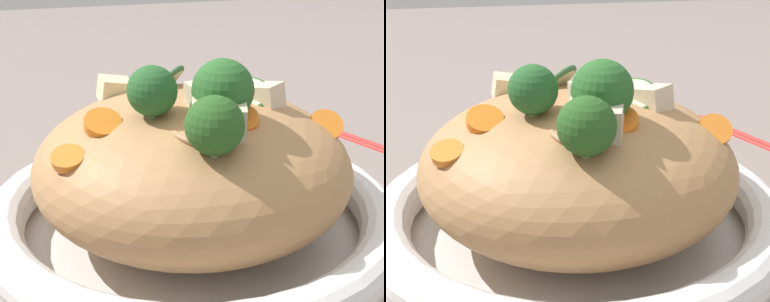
{
  "view_description": "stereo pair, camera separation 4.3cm",
  "coord_description": "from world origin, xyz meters",
  "views": [
    {
      "loc": [
        -0.38,
        0.12,
        0.26
      ],
      "look_at": [
        0.0,
        0.0,
        0.09
      ],
      "focal_mm": 51.46,
      "sensor_mm": 36.0,
      "label": 1
    },
    {
      "loc": [
        -0.39,
        0.08,
        0.26
      ],
      "look_at": [
        0.0,
        0.0,
        0.09
      ],
      "focal_mm": 51.46,
      "sensor_mm": 36.0,
      "label": 2
    }
  ],
  "objects": [
    {
      "name": "ground_plane",
      "position": [
        0.0,
        0.0,
        0.0
      ],
      "size": [
        3.0,
        3.0,
        0.0
      ],
      "primitive_type": "plane",
      "color": "slate"
    },
    {
      "name": "serving_bowl",
      "position": [
        0.0,
        0.0,
        0.03
      ],
      "size": [
        0.33,
        0.33,
        0.06
      ],
      "color": "white",
      "rests_on": "ground_plane"
    },
    {
      "name": "noodle_heap",
      "position": [
        -0.0,
        -0.0,
        0.08
      ],
      "size": [
        0.25,
        0.25,
        0.11
      ],
      "color": "#AD7D4D",
      "rests_on": "serving_bowl"
    },
    {
      "name": "broccoli_florets",
      "position": [
        -0.05,
        0.01,
        0.15
      ],
      "size": [
        0.1,
        0.09,
        0.06
      ],
      "color": "#97AE6B",
      "rests_on": "serving_bowl"
    },
    {
      "name": "carrot_coins",
      "position": [
        -0.01,
        0.02,
        0.12
      ],
      "size": [
        0.15,
        0.23,
        0.04
      ],
      "color": "orange",
      "rests_on": "serving_bowl"
    },
    {
      "name": "zucchini_slices",
      "position": [
        0.04,
        -0.01,
        0.13
      ],
      "size": [
        0.15,
        0.11,
        0.05
      ],
      "color": "beige",
      "rests_on": "serving_bowl"
    },
    {
      "name": "chicken_chunks",
      "position": [
        -0.02,
        0.0,
        0.13
      ],
      "size": [
        0.16,
        0.13,
        0.04
      ],
      "color": "beige",
      "rests_on": "serving_bowl"
    },
    {
      "name": "chopsticks_pair",
      "position": [
        0.2,
        -0.27,
        0.0
      ],
      "size": [
        0.21,
        0.08,
        0.01
      ],
      "color": "red",
      "rests_on": "ground_plane"
    }
  ]
}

